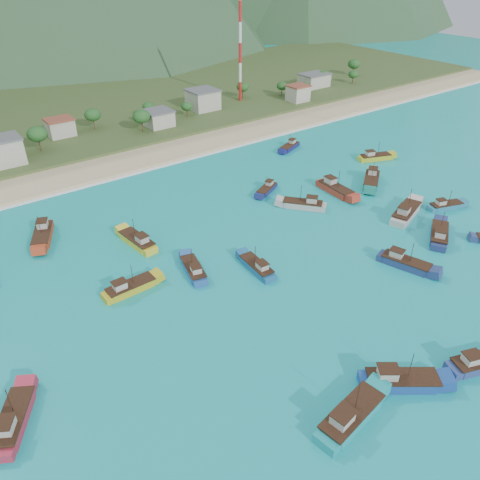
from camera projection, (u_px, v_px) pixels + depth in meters
ground at (304, 290)px, 89.68m from camera, size 600.00×600.00×0.00m
beach at (128, 161)px, 143.57m from camera, size 400.00×18.00×1.20m
land at (62, 113)px, 185.19m from camera, size 400.00×110.00×2.40m
surf_line at (142, 171)px, 137.09m from camera, size 400.00×2.50×0.08m
village at (129, 120)px, 162.49m from camera, size 203.58×28.59×7.40m
vegetation at (108, 122)px, 159.69m from camera, size 272.95×25.52×8.16m
radio_tower at (240, 43)px, 182.71m from camera, size 1.20×1.20×44.77m
boat_1 at (335, 189)px, 124.77m from camera, size 4.39×12.20×7.08m
boat_3 at (43, 235)px, 104.96m from camera, size 7.77×12.05×6.88m
boat_6 at (257, 267)px, 94.82m from camera, size 3.59×9.95×5.77m
boat_8 at (138, 242)px, 102.87m from camera, size 4.58×11.46×6.59m
boat_10 at (130, 288)px, 88.96m from camera, size 10.57×3.46×6.19m
boat_11 at (445, 206)px, 117.28m from camera, size 9.62×5.52×5.45m
boat_14 at (371, 181)px, 129.42m from camera, size 12.00×10.13×7.23m
boat_15 at (480, 363)px, 72.89m from camera, size 11.24×6.68×6.38m
boat_16 at (14, 421)px, 63.92m from camera, size 8.47×11.22×6.55m
boat_17 at (267, 190)px, 125.41m from camera, size 8.98×6.19×5.16m
boat_18 at (303, 205)px, 117.56m from camera, size 9.51×10.46×6.46m
boat_19 at (375, 157)px, 144.12m from camera, size 10.75×6.57×6.11m
boat_20 at (290, 147)px, 151.92m from camera, size 9.67×5.90×5.50m
boat_23 at (350, 417)px, 64.39m from camera, size 12.83×5.44×7.34m
boat_24 at (194, 270)px, 93.99m from camera, size 5.25×10.33×5.86m
boat_26 at (405, 263)px, 95.86m from camera, size 6.37×11.40×6.46m
boat_28 at (400, 381)px, 69.70m from camera, size 11.66×9.88×7.03m
boat_29 at (406, 213)px, 113.52m from camera, size 13.25×7.68×7.51m
boat_30 at (439, 235)px, 104.99m from camera, size 11.57×9.01×6.81m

